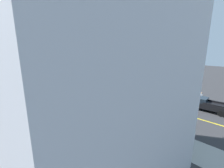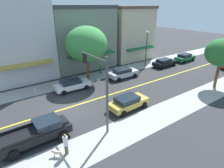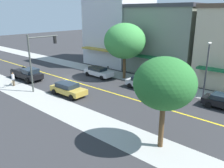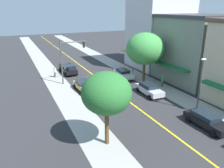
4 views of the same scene
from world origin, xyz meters
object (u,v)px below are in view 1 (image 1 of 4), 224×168
parking_meter (124,108)px  silver_sedan_left_curb (98,94)px  street_lamp (67,73)px  red_sedan_right_curb (78,76)px  pedestrian_green_shirt (87,100)px  pedestrian_white_shirt (201,97)px  traffic_light_mast (174,74)px  black_pickup_truck (205,104)px  white_sedan_left_curb (135,107)px  green_sedan_left_curb (58,81)px  black_sedan_left_curb (69,85)px  fire_hydrant (157,124)px  gold_sedan_right_curb (148,91)px  small_dog (205,102)px  street_tree_right_corner (108,64)px  street_tree_left_near (107,72)px

parking_meter → silver_sedan_left_curb: bearing=75.8°
street_lamp → red_sedan_right_curb: 15.22m
pedestrian_green_shirt → pedestrian_white_shirt: bearing=-122.2°
traffic_light_mast → black_pickup_truck: 6.48m
white_sedan_left_curb → pedestrian_green_shirt: size_ratio=2.69×
street_lamp → green_sedan_left_curb: bearing=77.8°
black_sedan_left_curb → fire_hydrant: bearing=174.9°
gold_sedan_right_curb → black_sedan_left_curb: gold_sedan_right_curb is taller
black_sedan_left_curb → small_dog: size_ratio=7.18×
street_tree_right_corner → street_lamp: street_tree_right_corner is taller
fire_hydrant → pedestrian_green_shirt: size_ratio=0.48×
red_sedan_right_curb → black_pickup_truck: 32.86m
fire_hydrant → gold_sedan_right_curb: 11.92m
street_tree_left_near → fire_hydrant: size_ratio=9.27×
green_sedan_left_curb → small_dog: size_ratio=7.03×
fire_hydrant → red_sedan_right_curb: 32.09m
street_tree_left_near → green_sedan_left_curb: size_ratio=1.68×
fire_hydrant → black_sedan_left_curb: black_sedan_left_curb is taller
parking_meter → street_lamp: size_ratio=0.22×
small_dog → street_tree_right_corner: bearing=-139.4°
pedestrian_white_shirt → black_pickup_truck: bearing=-116.2°
red_sedan_right_curb → black_pickup_truck: bearing=179.8°
traffic_light_mast → pedestrian_white_shirt: size_ratio=3.85×
traffic_light_mast → red_sedan_right_curb: 27.84m
gold_sedan_right_curb → pedestrian_green_shirt: (-11.10, 3.53, 0.17)m
parking_meter → black_sedan_left_curb: black_sedan_left_curb is taller
street_tree_right_corner → black_pickup_truck: (-2.51, -22.75, -3.83)m
pedestrian_white_shirt → red_sedan_right_curb: bearing=132.9°
gold_sedan_right_curb → green_sedan_left_curb: green_sedan_left_curb is taller
parking_meter → white_sedan_left_curb: size_ratio=0.29×
gold_sedan_right_curb → pedestrian_white_shirt: (2.51, -8.08, 0.17)m
white_sedan_left_curb → green_sedan_left_curb: size_ratio=1.02×
black_sedan_left_curb → pedestrian_green_shirt: pedestrian_green_shirt is taller
street_tree_left_near → parking_meter: (0.25, -2.93, -4.42)m
white_sedan_left_curb → pedestrian_white_shirt: pedestrian_white_shirt is taller
green_sedan_left_curb → red_sedan_right_curb: bearing=-72.5°
street_tree_right_corner → pedestrian_white_shirt: (0.16, -21.47, -3.78)m
gold_sedan_right_curb → silver_sedan_left_curb: size_ratio=0.98×
street_tree_left_near → black_sedan_left_curb: bearing=82.2°
parking_meter → black_pickup_truck: black_pickup_truck is taller
silver_sedan_left_curb → black_pickup_truck: black_pickup_truck is taller
green_sedan_left_curb → silver_sedan_left_curb: bearing=178.4°
traffic_light_mast → parking_meter: bearing=-8.9°
silver_sedan_left_curb → black_pickup_truck: bearing=-152.0°
small_dog → black_sedan_left_curb: bearing=-116.4°
black_pickup_truck → small_dog: bearing=-78.6°
fire_hydrant → parking_meter: size_ratio=0.61×
parking_meter → green_sedan_left_curb: size_ratio=0.30×
parking_meter → traffic_light_mast: bearing=-8.9°
pedestrian_white_shirt → black_sedan_left_curb: bearing=152.2°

